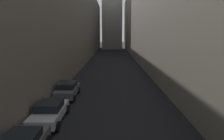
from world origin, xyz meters
name	(u,v)px	position (x,y,z in m)	size (l,w,h in m)	color
ground_plane	(112,63)	(0.00, 48.00, 0.00)	(264.00, 264.00, 0.00)	black
building_block_left	(52,20)	(-12.98, 50.00, 9.21)	(14.96, 108.00, 18.42)	#60594F
building_block_right	(161,17)	(10.71, 50.00, 9.95)	(10.43, 108.00, 19.90)	gray
parked_car_left_third	(50,112)	(-4.40, 17.17, 0.75)	(2.05, 4.55, 1.45)	#B7B7BC
parked_car_left_far	(67,90)	(-4.40, 23.03, 0.79)	(2.01, 4.25, 1.50)	#4C4C51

